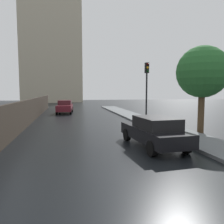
{
  "coord_description": "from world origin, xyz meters",
  "views": [
    {
      "loc": [
        -1.41,
        -5.46,
        2.56
      ],
      "look_at": [
        1.02,
        6.5,
        1.42
      ],
      "focal_mm": 35.91,
      "sensor_mm": 36.0,
      "label": 1
    }
  ],
  "objects_px": {
    "car_maroon_near_kerb": "(65,107)",
    "car_black_mid_road": "(154,131)",
    "traffic_light": "(147,82)",
    "street_tree_near": "(202,72)"
  },
  "relations": [
    {
      "from": "street_tree_near",
      "to": "car_maroon_near_kerb",
      "type": "bearing_deg",
      "value": 120.56
    },
    {
      "from": "traffic_light",
      "to": "street_tree_near",
      "type": "relative_size",
      "value": 0.85
    },
    {
      "from": "car_maroon_near_kerb",
      "to": "traffic_light",
      "type": "bearing_deg",
      "value": 123.51
    },
    {
      "from": "car_maroon_near_kerb",
      "to": "car_black_mid_road",
      "type": "relative_size",
      "value": 0.96
    },
    {
      "from": "traffic_light",
      "to": "street_tree_near",
      "type": "height_order",
      "value": "street_tree_near"
    },
    {
      "from": "car_maroon_near_kerb",
      "to": "traffic_light",
      "type": "xyz_separation_m",
      "value": [
        5.99,
        -10.76,
        2.47
      ]
    },
    {
      "from": "car_maroon_near_kerb",
      "to": "traffic_light",
      "type": "distance_m",
      "value": 12.56
    },
    {
      "from": "car_maroon_near_kerb",
      "to": "car_black_mid_road",
      "type": "distance_m",
      "value": 17.34
    },
    {
      "from": "street_tree_near",
      "to": "car_black_mid_road",
      "type": "bearing_deg",
      "value": -146.52
    },
    {
      "from": "car_black_mid_road",
      "to": "car_maroon_near_kerb",
      "type": "bearing_deg",
      "value": 99.26
    }
  ]
}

